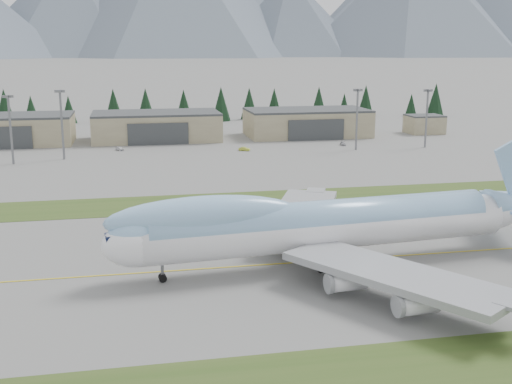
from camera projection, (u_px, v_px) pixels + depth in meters
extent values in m
plane|color=slate|center=(290.00, 263.00, 107.09)|extent=(7000.00, 7000.00, 0.00)
cube|color=#334D1B|center=(374.00, 375.00, 70.76)|extent=(400.00, 14.00, 0.08)
cube|color=#334D1B|center=(243.00, 201.00, 150.12)|extent=(400.00, 18.00, 0.08)
cube|color=gold|center=(290.00, 263.00, 107.09)|extent=(400.00, 0.40, 0.02)
cylinder|color=white|center=(329.00, 228.00, 105.03)|extent=(62.02, 12.79, 7.15)
cylinder|color=#89B7E1|center=(323.00, 220.00, 104.43)|extent=(57.59, 11.84, 6.60)
ellipsoid|color=white|center=(139.00, 244.00, 96.48)|extent=(12.05, 8.18, 7.15)
ellipsoid|color=#89B7E1|center=(139.00, 235.00, 96.18)|extent=(10.09, 6.92, 6.06)
ellipsoid|color=#89B7E1|center=(204.00, 217.00, 98.47)|extent=(30.80, 8.84, 6.60)
cube|color=#0C1433|center=(113.00, 237.00, 95.09)|extent=(2.61, 3.07, 1.43)
cube|color=#89B7E1|center=(503.00, 199.00, 121.75)|extent=(10.30, 13.62, 0.51)
cube|color=gray|center=(302.00, 212.00, 123.05)|extent=(22.39, 34.49, 1.10)
cube|color=gray|center=(394.00, 275.00, 89.11)|extent=(26.86, 33.34, 1.10)
cylinder|color=white|center=(285.00, 230.00, 118.00)|extent=(5.95, 3.27, 2.75)
cylinder|color=white|center=(293.00, 214.00, 129.06)|extent=(5.95, 3.27, 2.75)
cylinder|color=white|center=(347.00, 282.00, 92.29)|extent=(5.95, 3.27, 2.75)
cylinder|color=white|center=(417.00, 304.00, 84.22)|extent=(5.95, 3.27, 2.75)
cylinder|color=slate|center=(162.00, 273.00, 98.52)|extent=(0.53, 0.53, 2.64)
cylinder|color=slate|center=(312.00, 251.00, 108.76)|extent=(0.67, 0.67, 2.86)
cylinder|color=slate|center=(327.00, 264.00, 102.59)|extent=(0.67, 0.67, 2.86)
cylinder|color=slate|center=(341.00, 248.00, 110.29)|extent=(0.67, 0.67, 2.86)
cylinder|color=slate|center=(358.00, 260.00, 104.12)|extent=(0.67, 0.67, 2.86)
cylinder|color=black|center=(163.00, 279.00, 98.27)|extent=(1.24, 0.49, 1.21)
cylinder|color=black|center=(162.00, 277.00, 99.09)|extent=(1.24, 0.49, 1.21)
cylinder|color=black|center=(311.00, 256.00, 108.93)|extent=(1.37, 0.67, 1.32)
cylinder|color=black|center=(327.00, 268.00, 102.76)|extent=(1.37, 0.67, 1.32)
cylinder|color=black|center=(341.00, 253.00, 110.46)|extent=(1.37, 0.67, 1.32)
cylinder|color=black|center=(358.00, 265.00, 104.29)|extent=(1.37, 0.67, 1.32)
cube|color=gray|center=(6.00, 131.00, 236.07)|extent=(48.00, 26.00, 10.00)
cube|color=#35383A|center=(5.00, 116.00, 234.87)|extent=(48.00, 26.00, 0.80)
cube|color=gray|center=(156.00, 127.00, 246.55)|extent=(48.00, 26.00, 10.00)
cube|color=#35383A|center=(156.00, 113.00, 245.35)|extent=(48.00, 26.00, 0.80)
cube|color=#35383A|center=(158.00, 134.00, 234.05)|extent=(22.08, 0.60, 8.00)
cube|color=gray|center=(307.00, 123.00, 257.97)|extent=(48.00, 26.00, 10.00)
cube|color=#35383A|center=(307.00, 110.00, 256.77)|extent=(48.00, 26.00, 0.80)
cube|color=#35383A|center=(316.00, 130.00, 245.48)|extent=(22.08, 0.60, 8.00)
cube|color=gray|center=(424.00, 125.00, 265.92)|extent=(14.00, 12.00, 7.00)
cube|color=#35383A|center=(425.00, 116.00, 265.07)|extent=(14.00, 12.00, 0.60)
cylinder|color=slate|center=(11.00, 131.00, 194.70)|extent=(0.70, 0.70, 20.23)
cube|color=slate|center=(8.00, 96.00, 192.36)|extent=(3.20, 3.20, 0.80)
cylinder|color=slate|center=(62.00, 126.00, 202.94)|extent=(0.70, 0.70, 21.22)
cube|color=slate|center=(60.00, 91.00, 200.49)|extent=(3.20, 3.20, 0.80)
cylinder|color=slate|center=(357.00, 121.00, 221.73)|extent=(0.70, 0.70, 20.29)
cube|color=slate|center=(358.00, 90.00, 219.38)|extent=(3.20, 3.20, 0.80)
cylinder|color=slate|center=(426.00, 120.00, 227.12)|extent=(0.70, 0.70, 19.80)
cube|color=slate|center=(428.00, 90.00, 224.83)|extent=(3.20, 3.20, 0.80)
imported|color=silver|center=(120.00, 150.00, 222.65)|extent=(3.17, 4.23, 1.34)
imported|color=#A3B02C|center=(244.00, 151.00, 222.02)|extent=(4.11, 3.14, 1.30)
imported|color=#ACABB0|center=(343.00, 145.00, 234.48)|extent=(2.54, 4.58, 1.25)
cone|color=black|center=(5.00, 107.00, 293.19)|extent=(9.28, 9.28, 16.57)
cone|color=black|center=(31.00, 110.00, 293.57)|extent=(7.54, 7.54, 13.47)
cone|color=black|center=(69.00, 109.00, 299.80)|extent=(7.25, 7.25, 12.95)
cone|color=black|center=(114.00, 105.00, 305.63)|extent=(8.82, 8.82, 15.75)
cone|color=black|center=(146.00, 106.00, 301.04)|extent=(9.11, 9.11, 16.26)
cone|color=black|center=(184.00, 105.00, 306.79)|extent=(8.56, 8.56, 15.28)
cone|color=black|center=(221.00, 104.00, 309.38)|extent=(9.20, 9.20, 16.43)
cone|color=black|center=(249.00, 103.00, 316.12)|extent=(8.73, 8.73, 15.59)
cone|color=black|center=(274.00, 103.00, 319.65)|extent=(8.42, 8.42, 15.03)
cone|color=black|center=(319.00, 102.00, 319.37)|extent=(8.90, 8.90, 15.89)
cone|color=black|center=(344.00, 105.00, 326.20)|extent=(6.75, 6.75, 12.06)
cone|color=black|center=(366.00, 101.00, 329.80)|extent=(8.95, 8.95, 15.99)
cone|color=black|center=(411.00, 105.00, 332.80)|extent=(6.39, 6.39, 11.41)
cone|color=black|center=(436.00, 100.00, 330.82)|extent=(9.42, 9.42, 16.82)
cone|color=#4A5263|center=(72.00, 4.00, 2205.94)|extent=(749.77, 749.77, 352.01)
cone|color=#4A5263|center=(289.00, 15.00, 2280.50)|extent=(575.85, 575.85, 287.45)
cone|color=#4A5263|center=(82.00, 0.00, 2790.56)|extent=(922.78, 922.78, 461.39)
cone|color=#4A5263|center=(241.00, 2.00, 2923.69)|extent=(925.97, 925.97, 462.99)
cone|color=#4A5263|center=(385.00, 6.00, 3059.01)|extent=(889.85, 889.85, 444.92)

